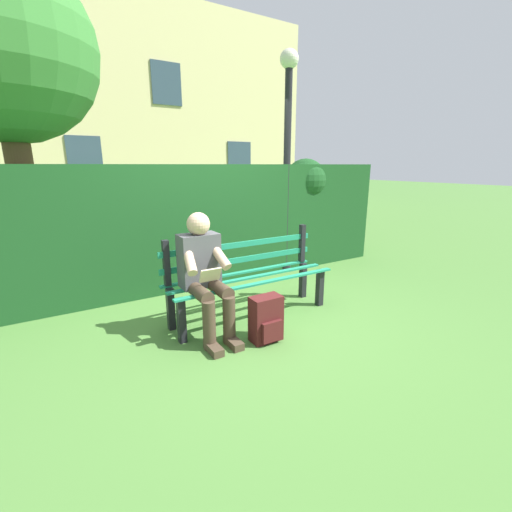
{
  "coord_description": "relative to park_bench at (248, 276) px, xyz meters",
  "views": [
    {
      "loc": [
        1.79,
        3.01,
        1.61
      ],
      "look_at": [
        0.0,
        0.1,
        0.71
      ],
      "focal_mm": 24.15,
      "sensor_mm": 36.0,
      "label": 1
    }
  ],
  "objects": [
    {
      "name": "ground",
      "position": [
        0.0,
        0.07,
        -0.44
      ],
      "size": [
        60.0,
        60.0,
        0.0
      ],
      "primitive_type": "plane",
      "color": "#477533"
    },
    {
      "name": "park_bench",
      "position": [
        0.0,
        0.0,
        0.0
      ],
      "size": [
        1.85,
        0.47,
        0.91
      ],
      "color": "black",
      "rests_on": "ground"
    },
    {
      "name": "person_seated",
      "position": [
        0.58,
        0.17,
        0.19
      ],
      "size": [
        0.44,
        0.73,
        1.19
      ],
      "color": "#4C4C51",
      "rests_on": "ground"
    },
    {
      "name": "hedge_backdrop",
      "position": [
        -0.05,
        -1.43,
        0.4
      ],
      "size": [
        6.05,
        0.82,
        1.71
      ],
      "color": "#19471E",
      "rests_on": "ground"
    },
    {
      "name": "building_facade",
      "position": [
        -1.83,
        -9.38,
        2.76
      ],
      "size": [
        9.84,
        2.93,
        6.4
      ],
      "color": "beige",
      "rests_on": "ground"
    },
    {
      "name": "backpack",
      "position": [
        0.16,
        0.6,
        -0.23
      ],
      "size": [
        0.29,
        0.24,
        0.44
      ],
      "color": "#4C1919",
      "rests_on": "ground"
    },
    {
      "name": "lamp_post",
      "position": [
        -1.31,
        -1.11,
        1.43
      ],
      "size": [
        0.26,
        0.26,
        3.13
      ],
      "color": "black",
      "rests_on": "ground"
    }
  ]
}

